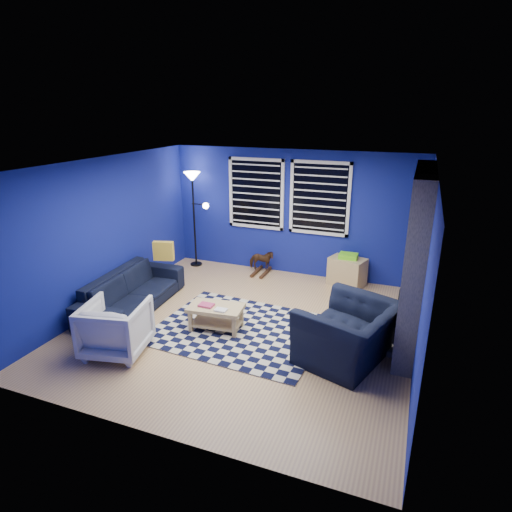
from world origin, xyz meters
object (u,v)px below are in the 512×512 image
Objects in this scene: armchair_bent at (116,328)px; floor_lamp at (194,190)px; tv at (424,224)px; coffee_table at (216,313)px; rocking_horse at (261,260)px; sofa at (132,291)px; cabinet at (347,271)px; armchair_big at (348,333)px.

armchair_bent is 0.41× the size of floor_lamp.
floor_lamp reaches higher than tv.
floor_lamp is at bearing 124.29° from coffee_table.
coffee_table is 3.23m from floor_lamp.
rocking_horse is (0.82, 3.53, -0.09)m from armchair_bent.
armchair_bent reaches higher than rocking_horse.
floor_lamp reaches higher than armchair_bent.
armchair_bent is at bearing -139.00° from tv.
sofa is 3.97m from cabinet.
cabinet is at bearing -138.11° from armchair_bent.
cabinet is at bearing 1.16° from floor_lamp.
cabinet is (1.57, 2.49, -0.01)m from coffee_table.
rocking_horse is at bearing 1.48° from floor_lamp.
floor_lamp is (-3.67, 2.54, 1.24)m from armchair_big.
floor_lamp reaches higher than cabinet.
sofa is at bearing -74.66° from armchair_bent.
sofa reaches higher than coffee_table.
armchair_bent is at bearing -79.37° from floor_lamp.
sofa is at bearing -89.58° from floor_lamp.
armchair_bent is at bearing -108.11° from cabinet.
armchair_big is at bearing -108.67° from tv.
rocking_horse is at bearing -115.42° from armchair_bent.
armchair_big is at bearing -62.61° from cabinet.
cabinet is at bearing 57.79° from coffee_table.
armchair_big reaches higher than cabinet.
tv is 0.50× the size of floor_lamp.
armchair_bent is 0.95× the size of coffee_table.
rocking_horse is 2.47m from coffee_table.
tv is at bearing 6.30° from cabinet.
cabinet is at bearing 168.62° from tv.
floor_lamp reaches higher than armchair_big.
cabinet is 3.50m from floor_lamp.
floor_lamp is (-1.65, 2.42, 1.36)m from coffee_table.
sofa reaches higher than rocking_horse.
tv is 5.15m from armchair_bent.
coffee_table is at bearing -98.64° from sofa.
coffee_table is at bearing 172.93° from rocking_horse.
rocking_horse is at bearing 175.73° from tv.
tv is at bearing -2.37° from floor_lamp.
cabinet is at bearing -152.27° from armchair_big.
tv is 5.03m from sofa.
armchair_bent is 3.77m from floor_lamp.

